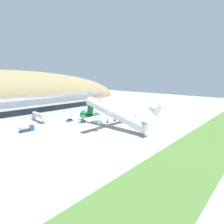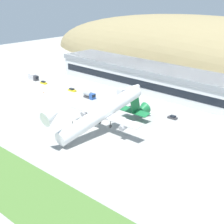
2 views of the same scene
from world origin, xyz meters
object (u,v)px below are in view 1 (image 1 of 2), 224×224
at_px(terminal_building, 27,106).
at_px(jetway_0, 40,115).
at_px(cargo_airplane, 112,113).
at_px(fuel_truck, 27,128).
at_px(traffic_cone_0, 100,121).
at_px(service_car_3, 70,120).
at_px(service_car_0, 91,114).

xyz_separation_m(terminal_building, jetway_0, (-0.35, -18.26, -3.16)).
height_order(cargo_airplane, fuel_truck, cargo_airplane).
bearing_deg(terminal_building, traffic_cone_0, -60.77).
relative_size(service_car_3, fuel_truck, 0.60).
bearing_deg(terminal_building, service_car_0, -39.81).
bearing_deg(traffic_cone_0, service_car_0, 66.36).
height_order(jetway_0, service_car_0, jetway_0).
bearing_deg(service_car_0, traffic_cone_0, -113.64).
distance_m(service_car_3, traffic_cone_0, 18.39).
bearing_deg(service_car_0, fuel_truck, -173.64).
distance_m(jetway_0, fuel_truck, 18.70).
bearing_deg(service_car_3, traffic_cone_0, -48.05).
distance_m(terminal_building, fuel_truck, 34.74).
bearing_deg(traffic_cone_0, fuel_truck, 162.21).
relative_size(jetway_0, fuel_truck, 2.07).
bearing_deg(jetway_0, fuel_truck, -133.65).
xyz_separation_m(terminal_building, fuel_truck, (-13.14, -31.67, -5.62)).
xyz_separation_m(terminal_building, cargo_airplane, (21.47, -56.42, 0.40)).
xyz_separation_m(service_car_0, fuel_truck, (-45.10, -5.03, 0.94)).
height_order(jetway_0, traffic_cone_0, jetway_0).
xyz_separation_m(jetway_0, traffic_cone_0, (24.82, -25.48, -3.71)).
distance_m(terminal_building, cargo_airplane, 60.37).
bearing_deg(terminal_building, cargo_airplane, -69.17).
bearing_deg(traffic_cone_0, service_car_3, 131.95).
xyz_separation_m(cargo_airplane, service_car_0, (10.49, 29.78, -6.96)).
xyz_separation_m(terminal_building, service_car_0, (31.96, -26.64, -6.56)).
bearing_deg(fuel_truck, terminal_building, 67.46).
height_order(terminal_building, traffic_cone_0, terminal_building).
relative_size(terminal_building, service_car_3, 28.55).
distance_m(jetway_0, traffic_cone_0, 35.76).
bearing_deg(service_car_0, cargo_airplane, -109.41).
bearing_deg(service_car_3, terminal_building, 112.06).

